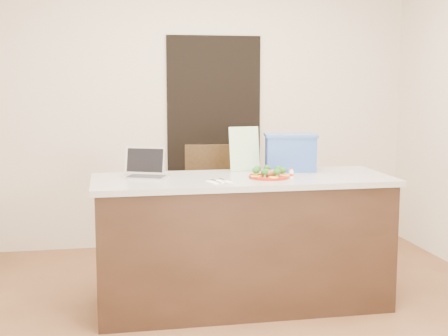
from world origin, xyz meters
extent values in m
plane|color=brown|center=(0.00, 0.00, 0.00)|extent=(4.00, 4.00, 0.00)
plane|color=beige|center=(0.00, 2.00, 1.35)|extent=(4.00, 0.00, 4.00)
plane|color=beige|center=(0.00, -2.00, 1.35)|extent=(4.00, 0.00, 4.00)
cube|color=black|center=(0.10, 1.98, 1.00)|extent=(0.90, 0.02, 2.00)
cube|color=black|center=(0.00, 0.25, 0.44)|extent=(2.00, 0.70, 0.88)
cube|color=beige|center=(0.00, 0.25, 0.90)|extent=(2.06, 0.76, 0.04)
cylinder|color=maroon|center=(0.17, 0.18, 0.93)|extent=(0.28, 0.28, 0.02)
torus|color=maroon|center=(0.17, 0.18, 0.93)|extent=(0.28, 0.28, 0.01)
sphere|color=brown|center=(0.17, 0.18, 0.96)|extent=(0.04, 0.04, 0.04)
sphere|color=brown|center=(0.16, 0.21, 0.96)|extent=(0.04, 0.04, 0.04)
sphere|color=brown|center=(0.14, 0.20, 0.96)|extent=(0.04, 0.04, 0.04)
sphere|color=brown|center=(0.13, 0.17, 0.96)|extent=(0.04, 0.04, 0.04)
sphere|color=brown|center=(0.14, 0.15, 0.96)|extent=(0.04, 0.04, 0.04)
sphere|color=brown|center=(0.16, 0.14, 0.96)|extent=(0.04, 0.04, 0.04)
sphere|color=brown|center=(0.19, 0.15, 0.96)|extent=(0.04, 0.04, 0.04)
sphere|color=brown|center=(0.20, 0.17, 0.96)|extent=(0.04, 0.04, 0.04)
sphere|color=brown|center=(0.20, 0.19, 0.96)|extent=(0.04, 0.04, 0.04)
ellipsoid|color=#154311|center=(0.25, 0.23, 0.97)|extent=(0.05, 0.05, 0.04)
ellipsoid|color=#154311|center=(0.18, 0.27, 0.97)|extent=(0.05, 0.05, 0.04)
ellipsoid|color=#154311|center=(0.10, 0.24, 0.97)|extent=(0.05, 0.05, 0.04)
ellipsoid|color=#154311|center=(0.07, 0.17, 0.97)|extent=(0.05, 0.05, 0.04)
ellipsoid|color=#154311|center=(0.12, 0.10, 0.97)|extent=(0.05, 0.05, 0.04)
ellipsoid|color=#154311|center=(0.20, 0.09, 0.97)|extent=(0.05, 0.05, 0.04)
ellipsoid|color=#154311|center=(0.26, 0.14, 0.97)|extent=(0.05, 0.05, 0.04)
torus|color=#FAA91A|center=(0.23, 0.26, 0.94)|extent=(0.07, 0.07, 0.01)
torus|color=#FAA91A|center=(0.10, 0.26, 0.94)|extent=(0.07, 0.07, 0.01)
torus|color=#FAA91A|center=(0.07, 0.14, 0.94)|extent=(0.07, 0.07, 0.01)
torus|color=#FAA91A|center=(0.17, 0.07, 0.94)|extent=(0.07, 0.07, 0.01)
torus|color=#FAA91A|center=(0.27, 0.14, 0.94)|extent=(0.07, 0.07, 0.01)
cube|color=silver|center=(-0.20, 0.06, 0.92)|extent=(0.17, 0.17, 0.01)
cube|color=#B5B5BA|center=(-0.22, 0.04, 0.93)|extent=(0.04, 0.12, 0.00)
cube|color=#B5B5BA|center=(-0.22, 0.11, 0.93)|extent=(0.04, 0.06, 0.00)
cube|color=silver|center=(-0.17, 0.01, 0.93)|extent=(0.03, 0.09, 0.01)
cube|color=#B5B5BA|center=(-0.17, 0.11, 0.93)|extent=(0.04, 0.11, 0.00)
cylinder|color=white|center=(0.32, 0.15, 0.94)|extent=(0.03, 0.03, 0.05)
cylinder|color=white|center=(0.32, 0.15, 0.97)|extent=(0.02, 0.02, 0.01)
cylinder|color=red|center=(0.32, 0.15, 0.98)|extent=(0.02, 0.02, 0.01)
cylinder|color=red|center=(0.32, 0.15, 0.94)|extent=(0.03, 0.03, 0.02)
cube|color=silver|center=(-0.66, 0.33, 0.93)|extent=(0.34, 0.30, 0.01)
cube|color=silver|center=(-0.66, 0.43, 1.03)|extent=(0.28, 0.16, 0.19)
cube|color=black|center=(-0.66, 0.43, 1.03)|extent=(0.26, 0.14, 0.16)
cube|color=#242426|center=(-0.66, 0.32, 0.93)|extent=(0.28, 0.22, 0.00)
cube|color=white|center=(0.08, 0.54, 1.08)|extent=(0.23, 0.08, 0.32)
cube|color=#284991|center=(0.41, 0.49, 1.05)|extent=(0.39, 0.31, 0.25)
cube|color=#284991|center=(0.41, 0.49, 1.18)|extent=(0.42, 0.33, 0.02)
cube|color=#362310|center=(-0.04, 1.08, 0.49)|extent=(0.52, 0.52, 0.04)
cube|color=#362310|center=(-0.04, 1.29, 0.78)|extent=(0.46, 0.11, 0.53)
cylinder|color=#362310|center=(-0.23, 0.88, 0.25)|extent=(0.04, 0.04, 0.49)
cylinder|color=#362310|center=(0.16, 0.88, 0.25)|extent=(0.04, 0.04, 0.49)
cylinder|color=#362310|center=(-0.23, 1.28, 0.25)|extent=(0.04, 0.04, 0.49)
cylinder|color=#362310|center=(0.16, 1.28, 0.25)|extent=(0.04, 0.04, 0.49)
camera|label=1|loc=(-0.92, -3.90, 1.58)|focal=50.00mm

